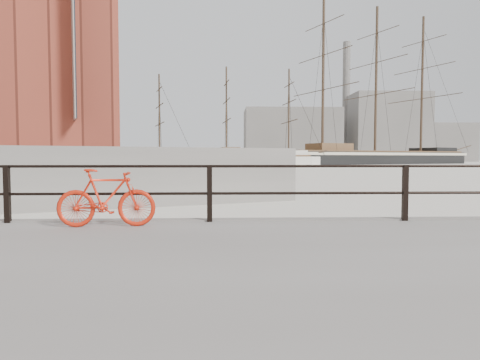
# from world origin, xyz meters

# --- Properties ---
(ground) EXTENTS (400.00, 400.00, 0.00)m
(ground) POSITION_xyz_m (0.00, 0.00, 0.00)
(ground) COLOR white
(ground) RESTS_ON ground
(far_quay) EXTENTS (78.44, 148.07, 1.80)m
(far_quay) POSITION_xyz_m (-40.00, 72.00, 0.90)
(far_quay) COLOR gray
(far_quay) RESTS_ON ground
(guardrail) EXTENTS (28.00, 0.10, 1.00)m
(guardrail) POSITION_xyz_m (0.00, -0.15, 0.85)
(guardrail) COLOR black
(guardrail) RESTS_ON promenade
(bicycle) EXTENTS (1.58, 0.34, 0.95)m
(bicycle) POSITION_xyz_m (-5.16, -0.65, 0.82)
(bicycle) COLOR red
(bicycle) RESTS_ON promenade
(barque_black) EXTENTS (69.72, 47.99, 37.30)m
(barque_black) POSITION_xyz_m (31.69, 90.05, 0.00)
(barque_black) COLOR black
(barque_black) RESTS_ON ground
(schooner_mid) EXTENTS (28.41, 14.85, 19.70)m
(schooner_mid) POSITION_xyz_m (3.37, 75.43, 0.00)
(schooner_mid) COLOR silver
(schooner_mid) RESTS_ON ground
(schooner_left) EXTENTS (24.42, 16.31, 17.22)m
(schooner_left) POSITION_xyz_m (-19.67, 68.39, 0.00)
(schooner_left) COLOR beige
(schooner_left) RESTS_ON ground
(workboat_far) EXTENTS (10.20, 4.90, 7.00)m
(workboat_far) POSITION_xyz_m (-29.30, 43.40, 0.00)
(workboat_far) COLOR black
(workboat_far) RESTS_ON ground
(apartment_cream) EXTENTS (24.16, 21.40, 21.20)m
(apartment_cream) POSITION_xyz_m (-38.11, 61.98, 12.40)
(apartment_cream) COLOR beige
(apartment_cream) RESTS_ON far_quay
(apartment_grey) EXTENTS (26.02, 22.15, 23.20)m
(apartment_grey) POSITION_xyz_m (-46.35, 82.38, 13.40)
(apartment_grey) COLOR #A6A6A1
(apartment_grey) RESTS_ON far_quay
(apartment_brick) EXTENTS (27.87, 22.90, 21.20)m
(apartment_brick) POSITION_xyz_m (-54.97, 103.70, 12.40)
(apartment_brick) COLOR maroon
(apartment_brick) RESTS_ON far_quay
(industrial_west) EXTENTS (32.00, 18.00, 18.00)m
(industrial_west) POSITION_xyz_m (20.00, 140.00, 9.00)
(industrial_west) COLOR gray
(industrial_west) RESTS_ON ground
(industrial_mid) EXTENTS (26.00, 20.00, 24.00)m
(industrial_mid) POSITION_xyz_m (55.00, 145.00, 12.00)
(industrial_mid) COLOR gray
(industrial_mid) RESTS_ON ground
(industrial_east) EXTENTS (20.00, 16.00, 14.00)m
(industrial_east) POSITION_xyz_m (78.00, 150.00, 7.00)
(industrial_east) COLOR gray
(industrial_east) RESTS_ON ground
(smokestack) EXTENTS (2.80, 2.80, 44.00)m
(smokestack) POSITION_xyz_m (42.00, 150.00, 22.00)
(smokestack) COLOR gray
(smokestack) RESTS_ON ground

